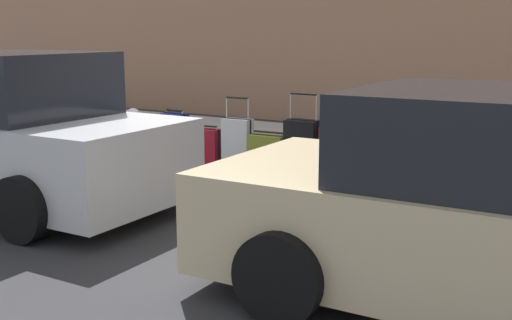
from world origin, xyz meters
TOP-DOWN VIEW (x-y plane):
  - ground_plane at (0.00, 0.00)m, footprint 40.00×40.00m
  - sidewalk_curb at (0.00, -2.50)m, footprint 18.00×5.00m
  - suitcase_maroon_0 at (-3.49, -0.70)m, footprint 0.35×0.21m
  - suitcase_navy_1 at (-3.06, -0.68)m, footprint 0.39×0.19m
  - suitcase_teal_2 at (-2.60, -0.57)m, footprint 0.41×0.25m
  - suitcase_red_3 at (-2.10, -0.55)m, footprint 0.48×0.28m
  - suitcase_black_4 at (-1.60, -0.57)m, footprint 0.41×0.24m
  - suitcase_olive_5 at (-1.10, -0.61)m, footprint 0.47×0.27m
  - suitcase_silver_6 at (-0.61, -0.66)m, footprint 0.39×0.23m
  - suitcase_maroon_7 at (-0.14, -0.60)m, footprint 0.45×0.26m
  - suitcase_navy_8 at (0.32, -0.56)m, footprint 0.35×0.22m
  - fire_hydrant at (1.13, -0.63)m, footprint 0.39×0.21m
  - bollard_post at (1.85, -0.48)m, footprint 0.17×0.17m
  - parked_car_silver_1 at (1.16, 1.46)m, footprint 4.37×2.10m

SIDE VIEW (x-z plane):
  - ground_plane at x=0.00m, z-range 0.00..0.00m
  - sidewalk_curb at x=0.00m, z-range 0.00..0.14m
  - suitcase_maroon_0 at x=-3.49m, z-range 0.11..0.68m
  - suitcase_olive_5 at x=-1.10m, z-range 0.11..0.72m
  - suitcase_maroon_7 at x=-0.14m, z-range 0.11..0.72m
  - suitcase_navy_1 at x=-3.06m, z-range 0.02..0.85m
  - suitcase_teal_2 at x=-2.60m, z-range 0.11..0.83m
  - suitcase_silver_6 at x=-0.61m, z-range 0.00..1.00m
  - suitcase_navy_8 at x=0.32m, z-range 0.11..0.90m
  - suitcase_red_3 at x=-2.10m, z-range 0.11..0.91m
  - fire_hydrant at x=1.13m, z-range 0.16..0.90m
  - suitcase_black_4 at x=-1.60m, z-range -0.02..1.08m
  - bollard_post at x=1.85m, z-range 0.14..1.06m
  - parked_car_silver_1 at x=1.16m, z-range -0.06..1.65m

